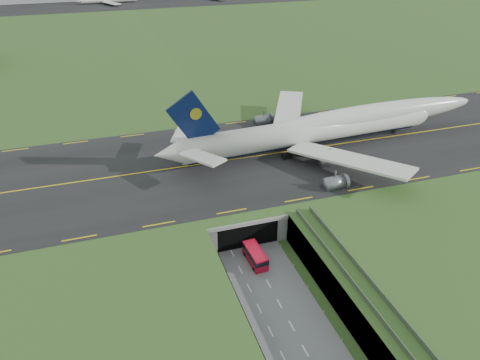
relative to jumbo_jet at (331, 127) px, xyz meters
name	(u,v)px	position (x,y,z in m)	size (l,w,h in m)	color
ground	(262,274)	(-29.71, -33.34, -11.04)	(900.00, 900.00, 0.00)	#395522
airfield_deck	(263,260)	(-29.71, -33.34, -8.04)	(800.00, 800.00, 6.00)	gray
trench_road	(278,302)	(-29.71, -40.84, -10.94)	(12.00, 75.00, 0.20)	slate
taxiway	(213,163)	(-29.71, -0.34, -4.95)	(800.00, 44.00, 0.18)	black
tunnel_portal	(234,209)	(-29.71, -16.63, -7.71)	(17.00, 22.30, 6.00)	gray
guideway	(380,313)	(-18.71, -52.45, -5.72)	(3.00, 53.00, 7.05)	#A8A8A3
jumbo_jet	(331,127)	(0.00, 0.00, 0.00)	(86.12, 56.77, 18.80)	silver
shuttle_tram	(255,256)	(-29.92, -30.02, -9.51)	(2.88, 6.87, 2.78)	red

